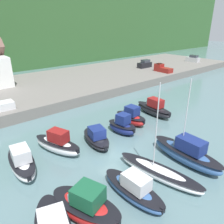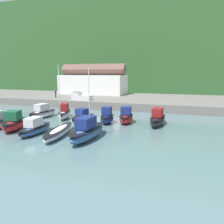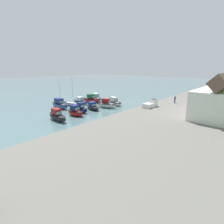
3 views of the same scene
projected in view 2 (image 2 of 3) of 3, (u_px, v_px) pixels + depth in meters
name	position (u px, v px, depth m)	size (l,w,h in m)	color
ground_plane	(76.00, 125.00, 34.18)	(320.00, 320.00, 0.00)	slate
hillside_backdrop	(154.00, 52.00, 114.90)	(240.00, 78.06, 38.25)	#335B2D
quay_promenade	(122.00, 100.00, 59.19)	(123.97, 24.58, 1.74)	slate
harbor_clubhouse	(93.00, 83.00, 67.20)	(20.09, 8.96, 9.11)	white
moored_boat_0	(43.00, 113.00, 40.03)	(3.00, 6.63, 2.56)	silver
moored_boat_1	(65.00, 113.00, 39.28)	(3.76, 6.46, 2.75)	silver
moored_boat_2	(83.00, 117.00, 36.68)	(3.43, 5.78, 2.24)	black
moored_boat_3	(107.00, 117.00, 35.40)	(2.49, 4.41, 2.73)	navy
moored_boat_4	(126.00, 117.00, 35.70)	(2.55, 5.13, 2.71)	red
moored_boat_5	(158.00, 119.00, 34.13)	(2.50, 6.96, 2.73)	black
moored_boat_7	(14.00, 123.00, 31.21)	(4.25, 6.42, 2.82)	red
moored_boat_8	(35.00, 128.00, 29.19)	(2.20, 6.41, 2.30)	#33568E
moored_boat_9	(59.00, 131.00, 28.31)	(3.19, 8.82, 9.09)	white
moored_boat_10	(87.00, 131.00, 26.69)	(2.65, 8.09, 8.77)	#33568E
pickup_truck_0	(80.00, 96.00, 52.13)	(4.79, 2.12, 1.90)	silver
person_on_quay	(56.00, 93.00, 57.43)	(0.40, 0.40, 2.14)	#232838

